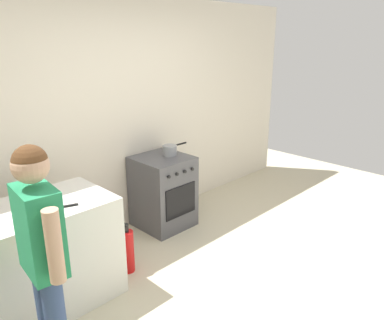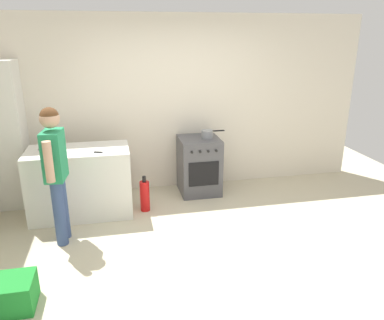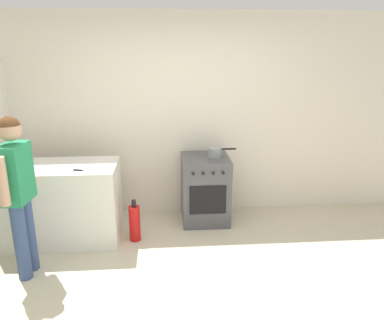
{
  "view_description": "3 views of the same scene",
  "coord_description": "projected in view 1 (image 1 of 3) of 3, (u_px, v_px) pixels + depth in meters",
  "views": [
    {
      "loc": [
        -2.29,
        -1.54,
        2.14
      ],
      "look_at": [
        0.21,
        0.95,
        0.99
      ],
      "focal_mm": 35.0,
      "sensor_mm": 36.0,
      "label": 1
    },
    {
      "loc": [
        -0.86,
        -3.6,
        2.31
      ],
      "look_at": [
        0.06,
        0.75,
        0.81
      ],
      "focal_mm": 35.0,
      "sensor_mm": 36.0,
      "label": 2
    },
    {
      "loc": [
        -0.16,
        -2.86,
        2.16
      ],
      "look_at": [
        0.14,
        0.99,
        1.0
      ],
      "focal_mm": 35.0,
      "sensor_mm": 36.0,
      "label": 3
    }
  ],
  "objects": [
    {
      "name": "ground_plane",
      "position": [
        253.0,
        298.0,
        3.24
      ],
      "size": [
        8.0,
        8.0,
        0.0
      ],
      "primitive_type": "plane",
      "color": "beige"
    },
    {
      "name": "back_wall",
      "position": [
        115.0,
        118.0,
        4.14
      ],
      "size": [
        6.0,
        0.1,
        2.6
      ],
      "primitive_type": "cube",
      "color": "silver",
      "rests_on": "ground"
    },
    {
      "name": "counter_unit",
      "position": [
        33.0,
        260.0,
        2.99
      ],
      "size": [
        1.3,
        0.7,
        0.9
      ],
      "primitive_type": "cube",
      "color": "silver",
      "rests_on": "ground"
    },
    {
      "name": "oven_left",
      "position": [
        163.0,
        191.0,
        4.4
      ],
      "size": [
        0.59,
        0.62,
        0.85
      ],
      "color": "#4C4C51",
      "rests_on": "ground"
    },
    {
      "name": "pot",
      "position": [
        170.0,
        150.0,
        4.33
      ],
      "size": [
        0.35,
        0.17,
        0.12
      ],
      "color": "gray",
      "rests_on": "oven_left"
    },
    {
      "name": "knife_utility",
      "position": [
        78.0,
        204.0,
        2.93
      ],
      "size": [
        0.25,
        0.11,
        0.01
      ],
      "color": "silver",
      "rests_on": "counter_unit"
    },
    {
      "name": "person",
      "position": [
        42.0,
        248.0,
        2.25
      ],
      "size": [
        0.23,
        0.57,
        1.58
      ],
      "color": "#384C7A",
      "rests_on": "ground"
    },
    {
      "name": "fire_extinguisher",
      "position": [
        127.0,
        251.0,
        3.56
      ],
      "size": [
        0.13,
        0.13,
        0.5
      ],
      "color": "red",
      "rests_on": "ground"
    }
  ]
}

